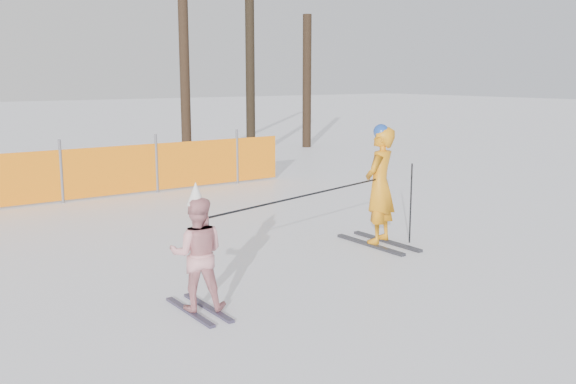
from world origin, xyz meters
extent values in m
plane|color=white|center=(0.00, 0.00, 0.00)|extent=(120.00, 120.00, 0.00)
cube|color=black|center=(1.59, 0.66, 0.02)|extent=(0.09, 1.38, 0.04)
cube|color=black|center=(1.93, 0.66, 0.02)|extent=(0.09, 1.38, 0.04)
imported|color=orange|center=(1.76, 0.66, 0.89)|extent=(0.73, 0.63, 1.70)
sphere|color=#1C429A|center=(1.76, 0.66, 1.67)|extent=(0.22, 0.22, 0.22)
cube|color=black|center=(-1.81, -0.24, 0.01)|extent=(0.09, 1.01, 0.03)
cube|color=black|center=(-1.59, -0.24, 0.01)|extent=(0.09, 1.01, 0.03)
imported|color=pink|center=(-1.70, -0.24, 0.63)|extent=(0.74, 0.69, 1.20)
cone|color=silver|center=(-1.70, -0.24, 1.27)|extent=(0.19, 0.19, 0.24)
cylinder|color=black|center=(2.21, 0.46, 0.60)|extent=(0.02, 0.02, 1.20)
cylinder|color=black|center=(0.03, 0.21, 0.99)|extent=(3.22, 0.86, 0.02)
cylinder|color=#595960|center=(-1.10, 6.58, 0.62)|extent=(0.06, 0.06, 1.25)
cylinder|color=#595960|center=(0.90, 6.58, 0.62)|extent=(0.06, 0.06, 1.25)
cylinder|color=#595960|center=(2.90, 6.58, 0.62)|extent=(0.06, 0.06, 1.25)
cylinder|color=black|center=(3.56, 10.46, 3.70)|extent=(0.28, 0.28, 7.41)
cylinder|color=black|center=(5.59, 10.26, 2.39)|extent=(0.27, 0.27, 4.78)
cylinder|color=black|center=(8.86, 11.79, 2.26)|extent=(0.30, 0.30, 4.52)
camera|label=1|loc=(-4.69, -6.07, 2.47)|focal=40.00mm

